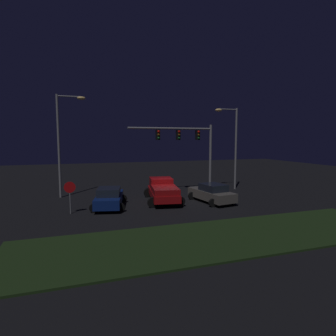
{
  "coord_description": "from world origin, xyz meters",
  "views": [
    {
      "loc": [
        -7.08,
        -21.45,
        5.1
      ],
      "look_at": [
        0.15,
        0.3,
        2.74
      ],
      "focal_mm": 30.0,
      "sensor_mm": 36.0,
      "label": 1
    }
  ],
  "objects_px": {
    "street_lamp_right": "(232,139)",
    "stop_sign": "(70,191)",
    "car_sedan": "(212,193)",
    "car_sedan_far": "(109,198)",
    "pickup_truck": "(163,189)",
    "street_lamp_left": "(64,134)",
    "traffic_signal_gantry": "(188,141)"
  },
  "relations": [
    {
      "from": "street_lamp_right",
      "to": "stop_sign",
      "type": "bearing_deg",
      "value": -162.27
    },
    {
      "from": "car_sedan",
      "to": "street_lamp_left",
      "type": "xyz_separation_m",
      "value": [
        -11.31,
        5.84,
        4.78
      ]
    },
    {
      "from": "car_sedan_far",
      "to": "traffic_signal_gantry",
      "type": "distance_m",
      "value": 9.78
    },
    {
      "from": "car_sedan",
      "to": "street_lamp_left",
      "type": "height_order",
      "value": "street_lamp_left"
    },
    {
      "from": "car_sedan",
      "to": "stop_sign",
      "type": "xyz_separation_m",
      "value": [
        -10.86,
        -0.23,
        0.82
      ]
    },
    {
      "from": "stop_sign",
      "to": "street_lamp_left",
      "type": "bearing_deg",
      "value": 94.28
    },
    {
      "from": "car_sedan",
      "to": "traffic_signal_gantry",
      "type": "bearing_deg",
      "value": -6.36
    },
    {
      "from": "pickup_truck",
      "to": "car_sedan",
      "type": "relative_size",
      "value": 1.22
    },
    {
      "from": "street_lamp_left",
      "to": "street_lamp_right",
      "type": "distance_m",
      "value": 15.94
    },
    {
      "from": "car_sedan",
      "to": "street_lamp_left",
      "type": "distance_m",
      "value": 13.6
    },
    {
      "from": "car_sedan",
      "to": "pickup_truck",
      "type": "bearing_deg",
      "value": 58.05
    },
    {
      "from": "car_sedan",
      "to": "stop_sign",
      "type": "bearing_deg",
      "value": 82.61
    },
    {
      "from": "street_lamp_right",
      "to": "stop_sign",
      "type": "height_order",
      "value": "street_lamp_right"
    },
    {
      "from": "car_sedan_far",
      "to": "traffic_signal_gantry",
      "type": "height_order",
      "value": "traffic_signal_gantry"
    },
    {
      "from": "street_lamp_left",
      "to": "stop_sign",
      "type": "distance_m",
      "value": 7.27
    },
    {
      "from": "pickup_truck",
      "to": "stop_sign",
      "type": "bearing_deg",
      "value": 113.66
    },
    {
      "from": "pickup_truck",
      "to": "car_sedan",
      "type": "xyz_separation_m",
      "value": [
        3.68,
        -1.59,
        -0.26
      ]
    },
    {
      "from": "pickup_truck",
      "to": "car_sedan_far",
      "type": "bearing_deg",
      "value": 109.48
    },
    {
      "from": "pickup_truck",
      "to": "street_lamp_left",
      "type": "relative_size",
      "value": 0.63
    },
    {
      "from": "car_sedan",
      "to": "car_sedan_far",
      "type": "distance_m",
      "value": 8.15
    },
    {
      "from": "stop_sign",
      "to": "street_lamp_right",
      "type": "bearing_deg",
      "value": 17.73
    },
    {
      "from": "car_sedan",
      "to": "car_sedan_far",
      "type": "xyz_separation_m",
      "value": [
        -8.11,
        0.8,
        0.0
      ]
    },
    {
      "from": "car_sedan_far",
      "to": "street_lamp_left",
      "type": "xyz_separation_m",
      "value": [
        -3.21,
        5.04,
        4.78
      ]
    },
    {
      "from": "street_lamp_left",
      "to": "stop_sign",
      "type": "relative_size",
      "value": 3.99
    },
    {
      "from": "traffic_signal_gantry",
      "to": "stop_sign",
      "type": "height_order",
      "value": "traffic_signal_gantry"
    },
    {
      "from": "car_sedan_far",
      "to": "stop_sign",
      "type": "relative_size",
      "value": 2.1
    },
    {
      "from": "street_lamp_left",
      "to": "car_sedan",
      "type": "bearing_deg",
      "value": -27.31
    },
    {
      "from": "traffic_signal_gantry",
      "to": "street_lamp_left",
      "type": "bearing_deg",
      "value": 174.41
    },
    {
      "from": "pickup_truck",
      "to": "street_lamp_left",
      "type": "height_order",
      "value": "street_lamp_left"
    },
    {
      "from": "traffic_signal_gantry",
      "to": "street_lamp_right",
      "type": "relative_size",
      "value": 1.02
    },
    {
      "from": "pickup_truck",
      "to": "street_lamp_right",
      "type": "height_order",
      "value": "street_lamp_right"
    },
    {
      "from": "car_sedan",
      "to": "street_lamp_left",
      "type": "bearing_deg",
      "value": 54.08
    }
  ]
}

